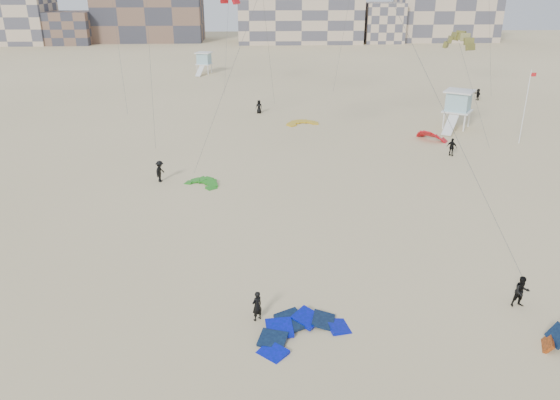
{
  "coord_description": "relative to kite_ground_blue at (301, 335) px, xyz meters",
  "views": [
    {
      "loc": [
        -1.85,
        -21.42,
        16.77
      ],
      "look_at": [
        -0.63,
        6.0,
        5.4
      ],
      "focal_mm": 35.0,
      "sensor_mm": 36.0,
      "label": 1
    }
  ],
  "objects": [
    {
      "name": "condo_mid",
      "position": [
        9.77,
        128.74,
        6.0
      ],
      "size": [
        32.0,
        16.0,
        12.0
      ],
      "primitive_type": "cube",
      "color": "#C8AF92",
      "rests_on": "ground"
    },
    {
      "name": "condo_fill_left",
      "position": [
        -50.23,
        126.74,
        4.0
      ],
      "size": [
        12.0,
        10.0,
        8.0
      ],
      "primitive_type": "cube",
      "color": "brown",
      "rests_on": "ground"
    },
    {
      "name": "lifeguard_tower_far",
      "position": [
        -11.37,
        78.79,
        1.88
      ],
      "size": [
        3.28,
        5.53,
        3.8
      ],
      "rotation": [
        0.0,
        0.0,
        -0.26
      ],
      "color": "white",
      "rests_on": "ground"
    },
    {
      "name": "kitesurfer_main",
      "position": [
        -2.21,
        1.4,
        0.85
      ],
      "size": [
        0.74,
        0.7,
        1.69
      ],
      "primitive_type": "imported",
      "rotation": [
        0.0,
        0.0,
        3.81
      ],
      "color": "black",
      "rests_on": "ground"
    },
    {
      "name": "kitesurfer_b",
      "position": [
        12.09,
        2.03,
        0.91
      ],
      "size": [
        0.92,
        0.73,
        1.82
      ],
      "primitive_type": "imported",
      "rotation": [
        0.0,
        0.0,
        0.05
      ],
      "color": "black",
      "rests_on": "ground"
    },
    {
      "name": "kite_ground_green",
      "position": [
        -6.81,
        21.53,
        0.0
      ],
      "size": [
        4.16,
        4.21,
        1.34
      ],
      "primitive_type": null,
      "rotation": [
        0.21,
        0.0,
        -0.63
      ],
      "color": "#24931D",
      "rests_on": "ground"
    },
    {
      "name": "condo_west_b",
      "position": [
        -30.23,
        132.74,
        9.0
      ],
      "size": [
        28.0,
        14.0,
        18.0
      ],
      "primitive_type": "cube",
      "color": "brown",
      "rests_on": "ground"
    },
    {
      "name": "kite_ground_yellow",
      "position": [
        3.46,
        41.75,
        0.0
      ],
      "size": [
        4.4,
        4.53,
        0.61
      ],
      "primitive_type": null,
      "rotation": [
        0.05,
        0.0,
        0.28
      ],
      "color": "gold",
      "rests_on": "ground"
    },
    {
      "name": "kitesurfer_e",
      "position": [
        -1.7,
        47.52,
        0.86
      ],
      "size": [
        0.94,
        0.73,
        1.72
      ],
      "primitive_type": "imported",
      "rotation": [
        0.0,
        0.0,
        -0.23
      ],
      "color": "black",
      "rests_on": "ground"
    },
    {
      "name": "kitesurfer_c",
      "position": [
        -10.53,
        22.45,
        0.95
      ],
      "size": [
        1.04,
        1.38,
        1.9
      ],
      "primitive_type": "imported",
      "rotation": [
        0.0,
        0.0,
        1.26
      ],
      "color": "black",
      "rests_on": "ground"
    },
    {
      "name": "lifeguard_tower_near",
      "position": [
        21.45,
        39.15,
        2.19
      ],
      "size": [
        4.31,
        6.64,
        4.41
      ],
      "rotation": [
        0.0,
        0.0,
        -0.57
      ],
      "color": "white",
      "rests_on": "ground"
    },
    {
      "name": "condo_fill_right",
      "position": [
        31.77,
        126.74,
        5.0
      ],
      "size": [
        10.0,
        10.0,
        10.0
      ],
      "primitive_type": "cube",
      "color": "#C8AF92",
      "rests_on": "ground"
    },
    {
      "name": "flagpole",
      "position": [
        26.11,
        32.59,
        4.09
      ],
      "size": [
        0.63,
        0.1,
        7.78
      ],
      "color": "white",
      "rests_on": "ground"
    },
    {
      "name": "kitesurfer_f",
      "position": [
        29.84,
        54.21,
        0.82
      ],
      "size": [
        0.7,
        1.58,
        1.64
      ],
      "primitive_type": "imported",
      "rotation": [
        0.0,
        0.0,
        -1.42
      ],
      "color": "black",
      "rests_on": "ground"
    },
    {
      "name": "kite_ground_red_far",
      "position": [
        17.05,
        34.31,
        0.0
      ],
      "size": [
        4.86,
        4.84,
        3.24
      ],
      "primitive_type": null,
      "rotation": [
        0.64,
        0.0,
        2.28
      ],
      "color": "red",
      "rests_on": "ground"
    },
    {
      "name": "condo_east",
      "position": [
        49.77,
        130.74,
        8.0
      ],
      "size": [
        26.0,
        14.0,
        16.0
      ],
      "primitive_type": "cube",
      "color": "#C8AF92",
      "rests_on": "ground"
    },
    {
      "name": "kite_ground_blue",
      "position": [
        0.0,
        0.0,
        0.0
      ],
      "size": [
        6.3,
        6.4,
        1.9
      ],
      "primitive_type": null,
      "rotation": [
        0.2,
        0.0,
        0.51
      ],
      "color": "#070AD9",
      "rests_on": "ground"
    },
    {
      "name": "kitesurfer_d",
      "position": [
        17.31,
        28.55,
        0.9
      ],
      "size": [
        1.08,
        1.03,
        1.8
      ],
      "primitive_type": "imported",
      "rotation": [
        0.0,
        0.0,
        2.41
      ],
      "color": "black",
      "rests_on": "ground"
    },
    {
      "name": "ground",
      "position": [
        -0.23,
        -1.26,
        0.0
      ],
      "size": [
        320.0,
        320.0,
        0.0
      ],
      "primitive_type": "plane",
      "color": "beige",
      "rests_on": "ground"
    },
    {
      "name": "kite_fly_olive",
      "position": [
        17.69,
        31.19,
        10.69
      ],
      "size": [
        5.34,
        5.49,
        10.85
      ],
      "rotation": [
        0.0,
        0.0,
        -0.92
      ],
      "color": "brown",
      "rests_on": "ground"
    }
  ]
}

